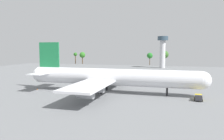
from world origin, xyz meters
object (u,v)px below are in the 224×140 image
object	(u,v)px
control_tower	(163,49)
safety_cone_tail	(37,89)
fuel_truck	(198,97)
cargo_airplane	(111,77)
safety_cone_nose	(200,96)

from	to	relation	value
control_tower	safety_cone_tail	bearing A→B (deg)	-110.09
fuel_truck	control_tower	xyz separation A→B (m)	(-18.38, 121.85, 15.72)
cargo_airplane	control_tower	distance (m)	118.36
cargo_airplane	safety_cone_nose	world-z (taller)	cargo_airplane
fuel_truck	safety_cone_tail	xyz separation A→B (m)	(-62.10, 2.30, -0.81)
fuel_truck	safety_cone_nose	world-z (taller)	fuel_truck
fuel_truck	safety_cone_nose	size ratio (longest dim) A/B	6.51
safety_cone_nose	safety_cone_tail	world-z (taller)	safety_cone_nose
fuel_truck	safety_cone_tail	bearing A→B (deg)	177.88
safety_cone_nose	control_tower	distance (m)	119.75
fuel_truck	safety_cone_nose	distance (m)	4.92
safety_cone_nose	safety_cone_tail	distance (m)	62.98
safety_cone_nose	control_tower	world-z (taller)	control_tower
cargo_airplane	control_tower	xyz separation A→B (m)	(12.59, 117.19, 10.84)
cargo_airplane	safety_cone_tail	xyz separation A→B (m)	(-31.13, -2.37, -5.69)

